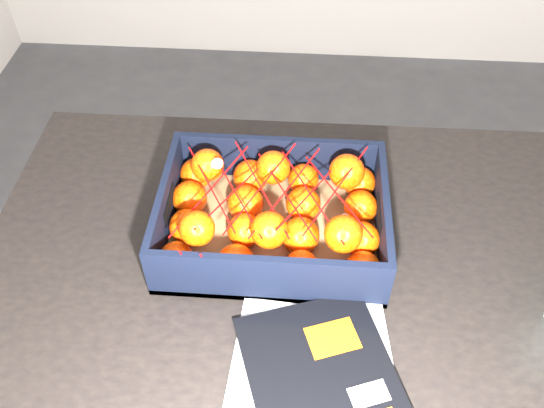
{
  "coord_description": "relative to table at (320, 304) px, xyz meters",
  "views": [
    {
      "loc": [
        -0.32,
        -0.71,
        1.54
      ],
      "look_at": [
        -0.37,
        -0.07,
        0.86
      ],
      "focal_mm": 37.98,
      "sensor_mm": 36.0,
      "label": 1
    }
  ],
  "objects": [
    {
      "name": "table",
      "position": [
        0.0,
        0.0,
        0.0
      ],
      "size": [
        1.2,
        0.81,
        0.75
      ],
      "color": "black",
      "rests_on": "ground"
    },
    {
      "name": "magazine_stack",
      "position": [
        -0.01,
        -0.21,
        0.11
      ],
      "size": [
        0.29,
        0.33,
        0.02
      ],
      "color": "silver",
      "rests_on": "table"
    },
    {
      "name": "mesh_net",
      "position": [
        -0.1,
        0.07,
        0.21
      ],
      "size": [
        0.32,
        0.26,
        0.09
      ],
      "color": "red",
      "rests_on": "clementine_heap"
    },
    {
      "name": "clementine_heap",
      "position": [
        -0.09,
        0.08,
        0.15
      ],
      "size": [
        0.37,
        0.27,
        0.11
      ],
      "color": "#FF4105",
      "rests_on": "produce_crate"
    },
    {
      "name": "produce_crate",
      "position": [
        -0.09,
        0.08,
        0.13
      ],
      "size": [
        0.39,
        0.29,
        0.11
      ],
      "color": "brown",
      "rests_on": "table"
    },
    {
      "name": "ground",
      "position": [
        0.28,
        0.12,
        -0.65
      ],
      "size": [
        3.5,
        3.5,
        0.0
      ],
      "primitive_type": "plane",
      "color": "#3D3D40",
      "rests_on": "ground"
    }
  ]
}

